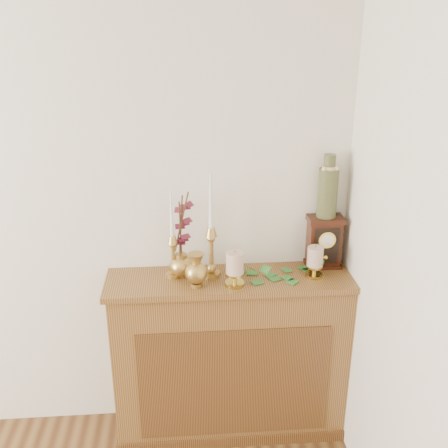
{
  "coord_description": "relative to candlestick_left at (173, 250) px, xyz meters",
  "views": [
    {
      "loc": [
        1.18,
        -0.2,
        2.13
      ],
      "look_at": [
        1.36,
        2.05,
        1.23
      ],
      "focal_mm": 42.0,
      "sensor_mm": 36.0,
      "label": 1
    }
  ],
  "objects": [
    {
      "name": "console_shelf",
      "position": [
        0.28,
        -0.03,
        -0.64
      ],
      "size": [
        1.24,
        0.34,
        0.93
      ],
      "color": "olive",
      "rests_on": "ground"
    },
    {
      "name": "candlestick_left",
      "position": [
        0.0,
        0.0,
        0.0
      ],
      "size": [
        0.07,
        0.07,
        0.44
      ],
      "rotation": [
        0.0,
        0.0,
        0.15
      ],
      "color": "tan",
      "rests_on": "console_shelf"
    },
    {
      "name": "candlestick_center",
      "position": [
        0.19,
        -0.01,
        0.03
      ],
      "size": [
        0.09,
        0.09,
        0.53
      ],
      "rotation": [
        0.0,
        0.0,
        -0.07
      ],
      "color": "tan",
      "rests_on": "console_shelf"
    },
    {
      "name": "bud_vase",
      "position": [
        0.11,
        -0.11,
        -0.06
      ],
      "size": [
        0.11,
        0.11,
        0.17
      ],
      "rotation": [
        0.0,
        0.0,
        -0.09
      ],
      "color": "tan",
      "rests_on": "console_shelf"
    },
    {
      "name": "ginger_jar",
      "position": [
        0.05,
        0.03,
        0.06
      ],
      "size": [
        0.18,
        0.2,
        0.45
      ],
      "rotation": [
        0.0,
        0.0,
        0.32
      ],
      "color": "tan",
      "rests_on": "console_shelf"
    },
    {
      "name": "pillar_candle_left",
      "position": [
        0.29,
        -0.11,
        -0.05
      ],
      "size": [
        0.09,
        0.09,
        0.18
      ],
      "rotation": [
        0.0,
        0.0,
        -0.02
      ],
      "color": "gold",
      "rests_on": "console_shelf"
    },
    {
      "name": "pillar_candle_right",
      "position": [
        0.69,
        -0.06,
        -0.06
      ],
      "size": [
        0.09,
        0.09,
        0.17
      ],
      "rotation": [
        0.0,
        0.0,
        0.36
      ],
      "color": "gold",
      "rests_on": "console_shelf"
    },
    {
      "name": "ivy_garland",
      "position": [
        0.54,
        -0.04,
        -0.13
      ],
      "size": [
        0.49,
        0.22,
        0.09
      ],
      "rotation": [
        0.0,
        0.0,
        0.01
      ],
      "color": "#2D6C29",
      "rests_on": "console_shelf"
    },
    {
      "name": "mantel_clock",
      "position": [
        0.77,
        0.07,
        -0.01
      ],
      "size": [
        0.18,
        0.13,
        0.27
      ],
      "rotation": [
        0.0,
        0.0,
        -0.01
      ],
      "color": "#37140B",
      "rests_on": "console_shelf"
    },
    {
      "name": "ceramic_vase",
      "position": [
        0.77,
        0.07,
        0.27
      ],
      "size": [
        0.1,
        0.1,
        0.32
      ],
      "rotation": [
        0.0,
        0.0,
        -0.01
      ],
      "color": "#1A3525",
      "rests_on": "mantel_clock"
    }
  ]
}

